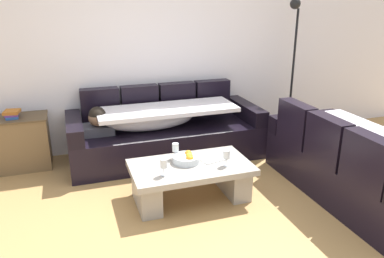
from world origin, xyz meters
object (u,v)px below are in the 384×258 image
side_cabinet (18,143)px  floor_lamp (292,62)px  wine_glass_far_back (175,148)px  open_magazine (213,158)px  couch_along_wall (163,133)px  wine_glass_near_left (164,164)px  couch_near_window (354,165)px  coffee_table (191,177)px  wine_glass_near_right (226,155)px  book_stack_on_cabinet (12,114)px  fruit_bowl (187,158)px

side_cabinet → floor_lamp: size_ratio=0.37×
wine_glass_far_back → open_magazine: (0.37, -0.13, -0.11)m
wine_glass_far_back → side_cabinet: side_cabinet is taller
couch_along_wall → wine_glass_near_left: size_ratio=14.43×
floor_lamp → couch_along_wall: bearing=-176.1°
couch_near_window → wine_glass_near_left: bearing=80.9°
coffee_table → open_magazine: (0.27, 0.07, 0.15)m
coffee_table → couch_near_window: bearing=-15.9°
couch_near_window → wine_glass_near_right: (-1.29, 0.32, 0.16)m
wine_glass_near_right → book_stack_on_cabinet: size_ratio=0.76×
coffee_table → book_stack_on_cabinet: (-1.73, 1.36, 0.45)m
wine_glass_far_back → book_stack_on_cabinet: 2.01m
open_magazine → floor_lamp: floor_lamp is taller
wine_glass_near_right → book_stack_on_cabinet: 2.55m
wine_glass_near_left → side_cabinet: size_ratio=0.23×
fruit_bowl → wine_glass_far_back: wine_glass_far_back is taller
open_magazine → floor_lamp: (1.64, 1.20, 0.73)m
couch_along_wall → floor_lamp: floor_lamp is taller
couch_along_wall → wine_glass_far_back: (-0.11, -0.94, 0.17)m
wine_glass_near_right → wine_glass_far_back: same height
wine_glass_far_back → couch_along_wall: bearing=83.6°
couch_along_wall → wine_glass_near_right: size_ratio=14.43×
couch_near_window → floor_lamp: (0.29, 1.73, 0.78)m
couch_near_window → floor_lamp: 1.92m
wine_glass_near_right → floor_lamp: bearing=41.5°
couch_along_wall → side_cabinet: size_ratio=3.33×
wine_glass_near_left → couch_along_wall: bearing=76.1°
wine_glass_far_back → floor_lamp: (2.01, 1.07, 0.62)m
couch_along_wall → side_cabinet: couch_along_wall is taller
fruit_bowl → side_cabinet: bearing=142.7°
couch_along_wall → coffee_table: (-0.01, -1.14, -0.09)m
floor_lamp → side_cabinet: bearing=178.5°
fruit_bowl → wine_glass_near_left: bearing=-143.6°
coffee_table → side_cabinet: (-1.71, 1.36, 0.08)m
wine_glass_near_right → floor_lamp: 2.20m
couch_along_wall → couch_near_window: bearing=-44.8°
coffee_table → floor_lamp: floor_lamp is taller
couch_near_window → coffee_table: 1.68m
book_stack_on_cabinet → side_cabinet: bearing=12.9°
wine_glass_near_right → side_cabinet: (-2.04, 1.50, -0.17)m
book_stack_on_cabinet → open_magazine: bearing=-32.8°
wine_glass_near_left → wine_glass_far_back: bearing=58.3°
couch_along_wall → book_stack_on_cabinet: size_ratio=10.91×
couch_near_window → side_cabinet: couch_near_window is taller
wine_glass_near_right → fruit_bowl: bearing=149.2°
wine_glass_near_left → book_stack_on_cabinet: bearing=133.2°
couch_near_window → wine_glass_far_back: 1.84m
couch_near_window → book_stack_on_cabinet: (-3.34, 1.82, 0.35)m
couch_along_wall → book_stack_on_cabinet: bearing=172.7°
coffee_table → side_cabinet: size_ratio=1.67×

